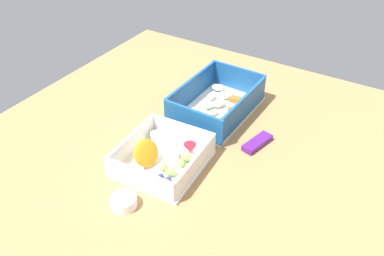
% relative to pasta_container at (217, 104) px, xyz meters
% --- Properties ---
extents(table_surface, '(0.80, 0.80, 0.02)m').
position_rel_pasta_container_xyz_m(table_surface, '(0.12, 0.00, -0.03)').
color(table_surface, '#9E7547').
rests_on(table_surface, ground).
extents(pasta_container, '(0.21, 0.14, 0.06)m').
position_rel_pasta_container_xyz_m(pasta_container, '(0.00, 0.00, 0.00)').
color(pasta_container, white).
rests_on(pasta_container, table_surface).
extents(fruit_bowl, '(0.16, 0.15, 0.06)m').
position_rel_pasta_container_xyz_m(fruit_bowl, '(0.20, -0.00, -0.00)').
color(fruit_bowl, white).
rests_on(fruit_bowl, table_surface).
extents(candy_bar, '(0.07, 0.04, 0.01)m').
position_rel_pasta_container_xyz_m(candy_bar, '(0.06, 0.12, -0.01)').
color(candy_bar, '#51197A').
rests_on(candy_bar, table_surface).
extents(paper_cup_liner, '(0.04, 0.04, 0.02)m').
position_rel_pasta_container_xyz_m(paper_cup_liner, '(0.32, 0.00, -0.01)').
color(paper_cup_liner, white).
rests_on(paper_cup_liner, table_surface).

